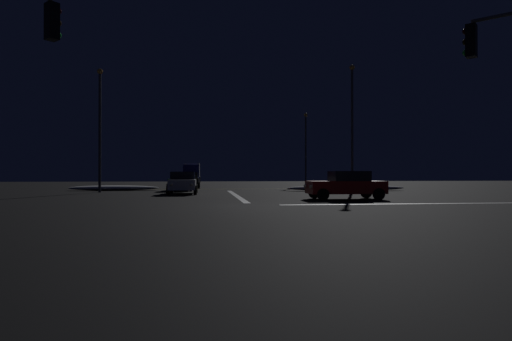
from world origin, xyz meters
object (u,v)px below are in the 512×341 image
(streetlamp_right_far, at_px, (306,144))
(streetlamp_left_near, at_px, (100,121))
(sedan_green, at_px, (181,181))
(sedan_blue, at_px, (192,179))
(sedan_gray, at_px, (187,179))
(streetlamp_right_near, at_px, (352,119))
(sedan_white, at_px, (183,183))
(sedan_silver, at_px, (191,178))
(sedan_red_crossing, at_px, (346,185))
(box_truck, at_px, (192,172))
(sedan_black, at_px, (190,180))

(streetlamp_right_far, bearing_deg, streetlamp_left_near, -141.27)
(sedan_green, bearing_deg, sedan_blue, 88.78)
(sedan_gray, height_order, sedan_blue, same)
(sedan_blue, height_order, streetlamp_right_near, streetlamp_right_near)
(sedan_green, xyz_separation_m, streetlamp_right_far, (14.02, 13.38, 4.23))
(sedan_gray, relative_size, streetlamp_right_far, 0.50)
(sedan_gray, xyz_separation_m, streetlamp_right_near, (13.98, -14.93, 5.09))
(sedan_white, height_order, sedan_blue, same)
(sedan_silver, bearing_deg, streetlamp_right_near, -63.53)
(streetlamp_left_near, bearing_deg, sedan_green, 23.84)
(streetlamp_right_far, bearing_deg, sedan_silver, 139.44)
(sedan_white, xyz_separation_m, sedan_blue, (-0.07, 24.65, 0.00))
(sedan_blue, height_order, streetlamp_right_far, streetlamp_right_far)
(sedan_gray, relative_size, sedan_silver, 1.00)
(sedan_green, xyz_separation_m, sedan_red_crossing, (9.83, -13.28, 0.00))
(sedan_gray, height_order, box_truck, box_truck)
(streetlamp_right_near, bearing_deg, streetlamp_left_near, 180.00)
(sedan_gray, bearing_deg, sedan_green, -90.18)
(sedan_silver, height_order, streetlamp_left_near, streetlamp_left_near)
(sedan_white, xyz_separation_m, sedan_green, (-0.48, 5.67, 0.00))
(sedan_white, relative_size, sedan_black, 1.00)
(sedan_green, relative_size, sedan_red_crossing, 1.00)
(sedan_red_crossing, bearing_deg, streetlamp_right_far, 81.09)
(sedan_gray, xyz_separation_m, streetlamp_left_near, (-5.97, -14.93, 4.62))
(sedan_black, relative_size, streetlamp_right_near, 0.42)
(streetlamp_right_far, bearing_deg, sedan_green, -136.33)
(sedan_gray, relative_size, streetlamp_right_near, 0.42)
(sedan_silver, bearing_deg, sedan_gray, -90.39)
(sedan_red_crossing, xyz_separation_m, streetlamp_left_near, (-15.77, 10.66, 4.62))
(sedan_blue, relative_size, streetlamp_right_near, 0.42)
(sedan_black, bearing_deg, sedan_green, -94.96)
(sedan_gray, bearing_deg, streetlamp_right_near, -46.89)
(sedan_white, xyz_separation_m, sedan_red_crossing, (9.36, -7.61, 0.00))
(sedan_white, relative_size, sedan_blue, 1.00)
(box_truck, relative_size, streetlamp_right_far, 0.95)
(sedan_green, bearing_deg, streetlamp_right_near, -10.60)
(sedan_silver, relative_size, sedan_red_crossing, 1.00)
(sedan_black, relative_size, streetlamp_left_near, 0.46)
(sedan_black, height_order, sedan_silver, same)
(sedan_gray, height_order, streetlamp_left_near, streetlamp_left_near)
(streetlamp_right_far, xyz_separation_m, streetlamp_right_near, (0.00, -16.00, 0.87))
(sedan_white, distance_m, sedan_silver, 30.94)
(box_truck, bearing_deg, sedan_silver, -89.16)
(sedan_white, height_order, sedan_black, same)
(box_truck, height_order, streetlamp_left_near, streetlamp_left_near)
(sedan_white, xyz_separation_m, sedan_silver, (-0.35, 30.94, 0.00))
(sedan_red_crossing, bearing_deg, sedan_blue, 106.29)
(sedan_white, relative_size, sedan_red_crossing, 1.00)
(sedan_gray, xyz_separation_m, box_truck, (-0.01, 19.60, 0.91))
(streetlamp_right_far, distance_m, streetlamp_right_near, 16.02)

